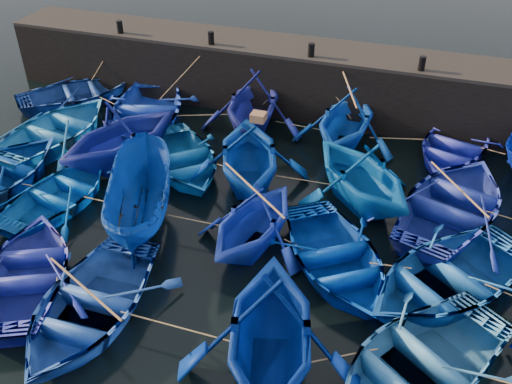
% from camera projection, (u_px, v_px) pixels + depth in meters
% --- Properties ---
extents(ground, '(120.00, 120.00, 0.00)m').
position_uv_depth(ground, '(218.00, 278.00, 15.23)').
color(ground, black).
rests_on(ground, ground).
extents(quay_wall, '(26.00, 2.50, 2.50)m').
position_uv_depth(quay_wall, '(315.00, 81.00, 22.67)').
color(quay_wall, black).
rests_on(quay_wall, ground).
extents(quay_top, '(26.00, 2.50, 0.12)m').
position_uv_depth(quay_top, '(317.00, 50.00, 21.92)').
color(quay_top, black).
rests_on(quay_top, quay_wall).
extents(bollard_0, '(0.24, 0.24, 0.50)m').
position_uv_depth(bollard_0, '(120.00, 27.00, 23.14)').
color(bollard_0, black).
rests_on(bollard_0, quay_top).
extents(bollard_1, '(0.24, 0.24, 0.50)m').
position_uv_depth(bollard_1, '(211.00, 38.00, 22.09)').
color(bollard_1, black).
rests_on(bollard_1, quay_top).
extents(bollard_2, '(0.24, 0.24, 0.50)m').
position_uv_depth(bollard_2, '(311.00, 50.00, 21.04)').
color(bollard_2, black).
rests_on(bollard_2, quay_top).
extents(bollard_3, '(0.24, 0.24, 0.50)m').
position_uv_depth(bollard_3, '(422.00, 63.00, 19.99)').
color(bollard_3, black).
rests_on(bollard_3, quay_top).
extents(boat_0, '(5.68, 5.69, 0.97)m').
position_uv_depth(boat_0, '(76.00, 93.00, 23.55)').
color(boat_0, navy).
rests_on(boat_0, ground).
extents(boat_1, '(5.56, 6.62, 1.18)m').
position_uv_depth(boat_1, '(145.00, 112.00, 21.94)').
color(boat_1, '#1839C2').
rests_on(boat_1, ground).
extents(boat_2, '(4.45, 4.99, 2.38)m').
position_uv_depth(boat_2, '(253.00, 102.00, 21.24)').
color(boat_2, navy).
rests_on(boat_2, ground).
extents(boat_3, '(4.01, 4.57, 2.29)m').
position_uv_depth(boat_3, '(346.00, 119.00, 20.26)').
color(boat_3, '#0B44BB').
rests_on(boat_3, ground).
extents(boat_4, '(4.33, 5.25, 0.95)m').
position_uv_depth(boat_4, '(454.00, 145.00, 20.05)').
color(boat_4, '#1D259A').
rests_on(boat_4, ground).
extents(boat_6, '(4.54, 5.79, 1.09)m').
position_uv_depth(boat_6, '(56.00, 130.00, 20.84)').
color(boat_6, blue).
rests_on(boat_6, ground).
extents(boat_7, '(5.62, 5.95, 2.48)m').
position_uv_depth(boat_7, '(121.00, 134.00, 19.16)').
color(boat_7, navy).
rests_on(boat_7, ground).
extents(boat_8, '(5.47, 5.61, 0.95)m').
position_uv_depth(boat_8, '(183.00, 158.00, 19.34)').
color(boat_8, '#1261AF').
rests_on(boat_8, ground).
extents(boat_9, '(5.40, 5.76, 2.44)m').
position_uv_depth(boat_9, '(249.00, 153.00, 18.18)').
color(boat_9, navy).
rests_on(boat_9, ground).
extents(boat_10, '(5.85, 5.84, 2.34)m').
position_uv_depth(boat_10, '(362.00, 173.00, 17.31)').
color(boat_10, '#0451A0').
rests_on(boat_10, ground).
extents(boat_11, '(5.43, 6.46, 1.15)m').
position_uv_depth(boat_11, '(454.00, 205.00, 16.99)').
color(boat_11, navy).
rests_on(boat_11, ground).
extents(boat_14, '(3.74, 4.75, 0.89)m').
position_uv_depth(boat_14, '(59.00, 194.00, 17.66)').
color(boat_14, blue).
rests_on(boat_14, ground).
extents(boat_15, '(3.47, 5.19, 1.88)m').
position_uv_depth(boat_15, '(138.00, 198.00, 16.63)').
color(boat_15, navy).
rests_on(boat_15, ground).
extents(boat_16, '(4.04, 4.44, 2.01)m').
position_uv_depth(boat_16, '(253.00, 220.00, 15.68)').
color(boat_16, '#1530BE').
rests_on(boat_16, ground).
extents(boat_17, '(5.48, 5.82, 0.98)m').
position_uv_depth(boat_17, '(335.00, 257.00, 15.18)').
color(boat_17, '#01349E').
rests_on(boat_17, ground).
extents(boat_18, '(6.17, 6.41, 1.08)m').
position_uv_depth(boat_18, '(447.00, 276.00, 14.51)').
color(boat_18, '#0F4B9A').
rests_on(boat_18, ground).
extents(boat_21, '(4.96, 5.58, 0.96)m').
position_uv_depth(boat_21, '(28.00, 272.00, 14.74)').
color(boat_21, '#212A9A').
rests_on(boat_21, ground).
extents(boat_22, '(3.62, 5.01, 1.03)m').
position_uv_depth(boat_22, '(88.00, 304.00, 13.76)').
color(boat_22, '#1E48A3').
rests_on(boat_22, ground).
extents(boat_23, '(5.18, 5.63, 2.48)m').
position_uv_depth(boat_23, '(270.00, 330.00, 12.14)').
color(boat_23, navy).
rests_on(boat_23, ground).
extents(boat_24, '(5.77, 6.09, 1.03)m').
position_uv_depth(boat_24, '(419.00, 361.00, 12.38)').
color(boat_24, '#2867A7').
rests_on(boat_24, ground).
extents(wooden_crate, '(0.44, 0.41, 0.26)m').
position_uv_depth(wooden_crate, '(258.00, 117.00, 17.33)').
color(wooden_crate, brown).
rests_on(wooden_crate, boat_9).
extents(mooring_ropes, '(17.90, 12.01, 2.10)m').
position_uv_depth(mooring_ropes, '(275.00, 157.00, 18.63)').
color(mooring_ropes, tan).
rests_on(mooring_ropes, ground).
extents(loose_oars, '(10.45, 12.34, 1.32)m').
position_uv_depth(loose_oars, '(300.00, 179.00, 16.19)').
color(loose_oars, '#99724C').
rests_on(loose_oars, ground).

